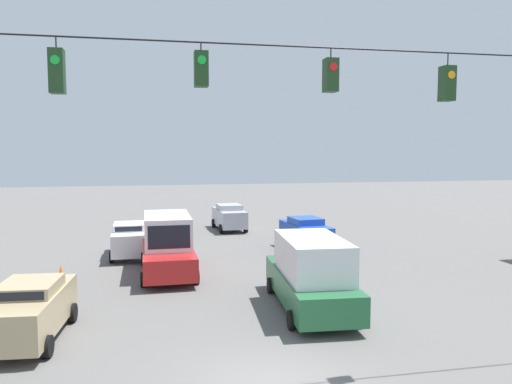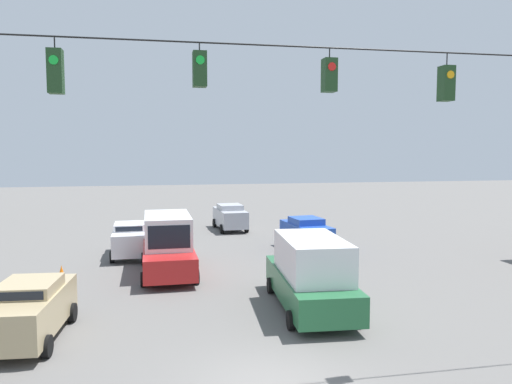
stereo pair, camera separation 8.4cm
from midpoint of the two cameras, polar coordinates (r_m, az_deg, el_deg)
name	(u,v)px [view 2 (the right image)]	position (r m, az deg, el deg)	size (l,w,h in m)	color
overhead_signal_span	(265,156)	(12.21, 1.19, 4.17)	(23.67, 0.38, 8.93)	#939399
sedan_white_withflow_far	(130,239)	(28.22, -14.14, -5.22)	(2.04, 4.42, 1.84)	silver
box_truck_green_crossing_near	(311,273)	(18.55, 6.39, -9.24)	(2.77, 6.53, 2.70)	#236038
sedan_silver_oncoming_deep	(230,217)	(36.24, -2.92, -2.82)	(2.21, 4.44, 1.85)	#A8AAB2
sedan_blue_oncoming_far	(306,233)	(29.07, 5.83, -4.72)	(2.28, 4.35, 1.92)	#234CB2
box_truck_red_withflow_mid	(168,244)	(24.00, -9.95, -5.93)	(2.57, 6.30, 2.78)	red
sedan_tan_parked_shoulder	(30,309)	(17.24, -24.27, -12.08)	(2.26, 4.64, 1.83)	tan
traffic_cone_nearest	(23,321)	(18.15, -24.93, -13.25)	(0.39, 0.39, 0.70)	orange
traffic_cone_second	(46,294)	(21.02, -22.79, -10.68)	(0.39, 0.39, 0.70)	orange
traffic_cone_third	(62,273)	(24.11, -21.24, -8.64)	(0.39, 0.39, 0.70)	orange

